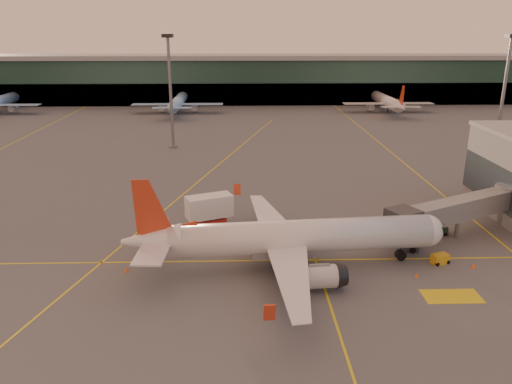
{
  "coord_description": "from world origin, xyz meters",
  "views": [
    {
      "loc": [
        -3.74,
        -49.51,
        26.56
      ],
      "look_at": [
        -1.89,
        16.38,
        5.0
      ],
      "focal_mm": 35.0,
      "sensor_mm": 36.0,
      "label": 1
    }
  ],
  "objects_px": {
    "main_airplane": "(290,238)",
    "catering_truck": "(210,210)",
    "gpu_cart": "(440,259)",
    "pushback_tug": "(435,228)"
  },
  "relations": [
    {
      "from": "main_airplane",
      "to": "pushback_tug",
      "type": "distance_m",
      "value": 23.21
    },
    {
      "from": "gpu_cart",
      "to": "pushback_tug",
      "type": "height_order",
      "value": "pushback_tug"
    },
    {
      "from": "gpu_cart",
      "to": "pushback_tug",
      "type": "distance_m",
      "value": 9.77
    },
    {
      "from": "main_airplane",
      "to": "pushback_tug",
      "type": "xyz_separation_m",
      "value": [
        20.79,
        9.88,
        -2.96
      ]
    },
    {
      "from": "main_airplane",
      "to": "catering_truck",
      "type": "height_order",
      "value": "main_airplane"
    },
    {
      "from": "main_airplane",
      "to": "gpu_cart",
      "type": "height_order",
      "value": "main_airplane"
    },
    {
      "from": "catering_truck",
      "to": "gpu_cart",
      "type": "height_order",
      "value": "catering_truck"
    },
    {
      "from": "catering_truck",
      "to": "gpu_cart",
      "type": "relative_size",
      "value": 2.96
    },
    {
      "from": "main_airplane",
      "to": "catering_truck",
      "type": "bearing_deg",
      "value": 124.36
    },
    {
      "from": "catering_truck",
      "to": "main_airplane",
      "type": "bearing_deg",
      "value": -72.93
    }
  ]
}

